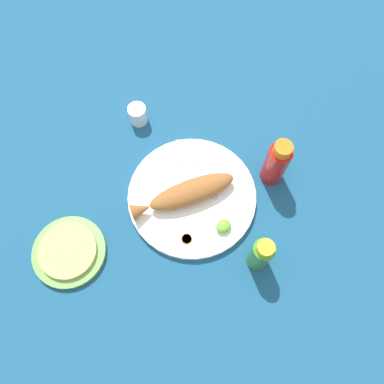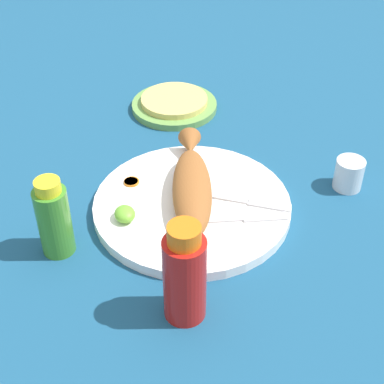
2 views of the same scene
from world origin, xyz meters
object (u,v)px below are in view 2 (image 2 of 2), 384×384
Objects in this scene: fork_near at (243,200)px; tortilla_plate at (174,106)px; fried_fish at (192,185)px; fork_far at (237,219)px; hot_sauce_bottle_green at (54,219)px; main_plate at (192,206)px; hot_sauce_bottle_red at (185,275)px; salt_cup at (349,176)px.

tortilla_plate is (-0.35, -0.01, -0.01)m from fork_near.
fried_fish is 1.66× the size of fork_near.
fork_far is 0.28m from hot_sauce_bottle_green.
main_plate is 1.20× the size of fried_fish.
fried_fish is (-0.01, 0.00, 0.03)m from main_plate.
fried_fish is 2.05× the size of hot_sauce_bottle_green.
hot_sauce_bottle_red reaches higher than tortilla_plate.
tortilla_plate is (-0.35, 0.29, -0.06)m from hot_sauce_bottle_green.
salt_cup is at bearing 31.43° from tortilla_plate.
hot_sauce_bottle_green is at bearing -146.75° from fork_near.
fork_near is at bearing -89.35° from salt_cup.
fried_fish is at bearing 159.98° from hot_sauce_bottle_red.
fork_near is 0.35m from tortilla_plate.
fork_far is at bearing 48.42° from fried_fish.
fork_far is at bearing -89.07° from fork_near.
salt_cup is (-0.04, 0.22, 0.00)m from fork_far.
main_plate is 0.09m from fork_far.
fork_near is at bearing 72.66° from main_plate.
salt_cup is (-0.00, 0.20, 0.00)m from fork_near.
hot_sauce_bottle_green reaches higher than tortilla_plate.
fork_far is 0.39m from tortilla_plate.
hot_sauce_bottle_green is at bearing -175.54° from fork_far.
main_plate is 5.90× the size of salt_cup.
main_plate is 0.04m from fried_fish.
hot_sauce_bottle_red is at bearing -62.78° from salt_cup.
salt_cup reaches higher than fork_near.
fork_near is at bearing 78.49° from fried_fish.
hot_sauce_bottle_red is at bearing 39.83° from hot_sauce_bottle_green.
fried_fish is 0.10m from fork_far.
fried_fish reaches higher than fork_far.
fork_near is at bearing 70.36° from fork_far.
fork_far is at bearing 82.09° from hot_sauce_bottle_green.
main_plate is 0.33m from tortilla_plate.
tortilla_plate is (-0.34, -0.21, -0.02)m from salt_cup.
salt_cup is (0.04, 0.27, -0.02)m from fried_fish.
hot_sauce_bottle_green is 0.74× the size of tortilla_plate.
main_plate is 2.47× the size of hot_sauce_bottle_green.
tortilla_plate is (-0.31, 0.06, -0.03)m from fried_fish.
hot_sauce_bottle_green is at bearing -89.56° from salt_cup.
tortilla_plate is (-0.53, 0.14, -0.07)m from hot_sauce_bottle_red.
main_plate is at bearing 159.70° from hot_sauce_bottle_red.
fork_far is 0.20m from hot_sauce_bottle_red.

